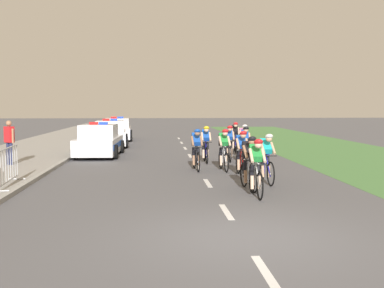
{
  "coord_description": "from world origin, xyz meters",
  "views": [
    {
      "loc": [
        -1.53,
        -8.51,
        2.38
      ],
      "look_at": [
        -0.39,
        7.36,
        1.1
      ],
      "focal_mm": 45.58,
      "sensor_mm": 36.0,
      "label": 1
    }
  ],
  "objects_px": {
    "police_car_third": "(117,130)",
    "crowd_barrier_middle": "(8,167)",
    "cyclist_third": "(266,158)",
    "spectator_middle": "(9,139)",
    "cyclist_tenth": "(243,141)",
    "cyclist_lead": "(256,167)",
    "cyclist_eighth": "(229,143)",
    "police_car_second": "(110,135)",
    "cyclist_seventh": "(245,144)",
    "cyclist_sixth": "(224,149)",
    "cyclist_ninth": "(206,144)",
    "cyclist_fourth": "(242,152)",
    "cyclist_eleventh": "(235,137)",
    "cyclist_fifth": "(196,149)",
    "cyclist_second": "(249,162)",
    "police_car_nearest": "(99,142)"
  },
  "relations": [
    {
      "from": "cyclist_second",
      "to": "cyclist_tenth",
      "type": "xyz_separation_m",
      "value": [
        1.26,
        7.96,
        0.0
      ]
    },
    {
      "from": "cyclist_lead",
      "to": "cyclist_third",
      "type": "relative_size",
      "value": 1.0
    },
    {
      "from": "police_car_nearest",
      "to": "crowd_barrier_middle",
      "type": "bearing_deg",
      "value": -99.56
    },
    {
      "from": "cyclist_second",
      "to": "cyclist_eighth",
      "type": "xyz_separation_m",
      "value": [
        0.47,
        6.94,
        0.0
      ]
    },
    {
      "from": "cyclist_lead",
      "to": "cyclist_eighth",
      "type": "relative_size",
      "value": 1.0
    },
    {
      "from": "police_car_second",
      "to": "cyclist_sixth",
      "type": "bearing_deg",
      "value": -64.8
    },
    {
      "from": "cyclist_ninth",
      "to": "cyclist_tenth",
      "type": "relative_size",
      "value": 1.0
    },
    {
      "from": "cyclist_third",
      "to": "spectator_middle",
      "type": "relative_size",
      "value": 1.03
    },
    {
      "from": "cyclist_lead",
      "to": "cyclist_seventh",
      "type": "xyz_separation_m",
      "value": [
        1.0,
        7.08,
        0.0
      ]
    },
    {
      "from": "cyclist_fifth",
      "to": "police_car_third",
      "type": "relative_size",
      "value": 0.38
    },
    {
      "from": "cyclist_ninth",
      "to": "cyclist_third",
      "type": "bearing_deg",
      "value": -76.57
    },
    {
      "from": "police_car_second",
      "to": "police_car_third",
      "type": "xyz_separation_m",
      "value": [
        -0.0,
        4.94,
        0.0
      ]
    },
    {
      "from": "cyclist_eighth",
      "to": "cyclist_tenth",
      "type": "distance_m",
      "value": 1.29
    },
    {
      "from": "cyclist_second",
      "to": "cyclist_tenth",
      "type": "relative_size",
      "value": 1.0
    },
    {
      "from": "cyclist_tenth",
      "to": "police_car_nearest",
      "type": "bearing_deg",
      "value": 167.11
    },
    {
      "from": "cyclist_third",
      "to": "cyclist_seventh",
      "type": "relative_size",
      "value": 1.0
    },
    {
      "from": "cyclist_eighth",
      "to": "spectator_middle",
      "type": "bearing_deg",
      "value": -169.86
    },
    {
      "from": "cyclist_tenth",
      "to": "crowd_barrier_middle",
      "type": "height_order",
      "value": "cyclist_tenth"
    },
    {
      "from": "cyclist_eighth",
      "to": "police_car_nearest",
      "type": "height_order",
      "value": "police_car_nearest"
    },
    {
      "from": "police_car_nearest",
      "to": "cyclist_fifth",
      "type": "bearing_deg",
      "value": -52.08
    },
    {
      "from": "cyclist_lead",
      "to": "cyclist_sixth",
      "type": "height_order",
      "value": "same"
    },
    {
      "from": "cyclist_ninth",
      "to": "cyclist_fourth",
      "type": "bearing_deg",
      "value": -77.36
    },
    {
      "from": "cyclist_ninth",
      "to": "police_car_third",
      "type": "xyz_separation_m",
      "value": [
        -4.68,
        13.32,
        -0.11
      ]
    },
    {
      "from": "cyclist_eighth",
      "to": "police_car_second",
      "type": "distance_m",
      "value": 9.77
    },
    {
      "from": "cyclist_third",
      "to": "crowd_barrier_middle",
      "type": "relative_size",
      "value": 0.74
    },
    {
      "from": "cyclist_eleventh",
      "to": "spectator_middle",
      "type": "bearing_deg",
      "value": -150.67
    },
    {
      "from": "cyclist_second",
      "to": "police_car_third",
      "type": "height_order",
      "value": "police_car_third"
    },
    {
      "from": "cyclist_eighth",
      "to": "cyclist_sixth",
      "type": "bearing_deg",
      "value": -102.29
    },
    {
      "from": "cyclist_seventh",
      "to": "cyclist_sixth",
      "type": "bearing_deg",
      "value": -119.55
    },
    {
      "from": "cyclist_eighth",
      "to": "cyclist_eleventh",
      "type": "distance_m",
      "value": 3.88
    },
    {
      "from": "cyclist_lead",
      "to": "cyclist_tenth",
      "type": "height_order",
      "value": "same"
    },
    {
      "from": "cyclist_third",
      "to": "crowd_barrier_middle",
      "type": "distance_m",
      "value": 7.49
    },
    {
      "from": "cyclist_third",
      "to": "cyclist_seventh",
      "type": "distance_m",
      "value": 5.02
    },
    {
      "from": "cyclist_sixth",
      "to": "crowd_barrier_middle",
      "type": "distance_m",
      "value": 7.44
    },
    {
      "from": "police_car_third",
      "to": "crowd_barrier_middle",
      "type": "distance_m",
      "value": 19.27
    },
    {
      "from": "cyclist_fourth",
      "to": "cyclist_eleventh",
      "type": "relative_size",
      "value": 1.0
    },
    {
      "from": "cyclist_third",
      "to": "police_car_nearest",
      "type": "distance_m",
      "value": 10.3
    },
    {
      "from": "police_car_third",
      "to": "crowd_barrier_middle",
      "type": "bearing_deg",
      "value": -94.45
    },
    {
      "from": "cyclist_lead",
      "to": "cyclist_eighth",
      "type": "distance_m",
      "value": 7.97
    },
    {
      "from": "cyclist_eighth",
      "to": "cyclist_eleventh",
      "type": "relative_size",
      "value": 1.0
    },
    {
      "from": "police_car_nearest",
      "to": "spectator_middle",
      "type": "height_order",
      "value": "spectator_middle"
    },
    {
      "from": "cyclist_fifth",
      "to": "cyclist_eleventh",
      "type": "relative_size",
      "value": 1.0
    },
    {
      "from": "cyclist_sixth",
      "to": "police_car_third",
      "type": "relative_size",
      "value": 0.38
    },
    {
      "from": "cyclist_fourth",
      "to": "cyclist_fifth",
      "type": "distance_m",
      "value": 2.0
    },
    {
      "from": "cyclist_ninth",
      "to": "cyclist_tenth",
      "type": "distance_m",
      "value": 2.36
    },
    {
      "from": "cyclist_third",
      "to": "cyclist_tenth",
      "type": "relative_size",
      "value": 1.0
    },
    {
      "from": "cyclist_sixth",
      "to": "cyclist_eighth",
      "type": "relative_size",
      "value": 1.0
    },
    {
      "from": "cyclist_ninth",
      "to": "police_car_third",
      "type": "bearing_deg",
      "value": 109.36
    },
    {
      "from": "cyclist_fourth",
      "to": "spectator_middle",
      "type": "distance_m",
      "value": 8.81
    },
    {
      "from": "cyclist_ninth",
      "to": "police_car_second",
      "type": "relative_size",
      "value": 0.38
    }
  ]
}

